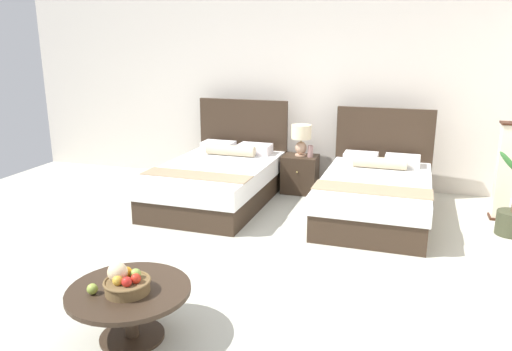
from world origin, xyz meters
TOP-DOWN VIEW (x-y plane):
  - ground_plane at (0.00, 0.00)m, footprint 9.61×9.61m
  - wall_back at (0.00, 3.00)m, footprint 9.61×0.12m
  - bed_near_window at (-1.04, 1.65)m, footprint 1.43×2.22m
  - bed_near_corner at (1.05, 1.65)m, footprint 1.36×2.10m
  - nightstand at (-0.07, 2.41)m, footprint 0.50×0.43m
  - table_lamp at (-0.07, 2.43)m, footprint 0.29×0.29m
  - vase at (0.08, 2.37)m, footprint 0.08×0.08m
  - coffee_table at (-0.50, -1.55)m, footprint 0.89×0.89m
  - fruit_bowl at (-0.49, -1.60)m, footprint 0.34×0.34m
  - loose_apple at (-0.70, -1.69)m, footprint 0.08×0.08m
  - floor_lamp_corner at (2.53, 2.03)m, footprint 0.22×0.22m

SIDE VIEW (x-z plane):
  - ground_plane at x=0.00m, z-range -0.02..0.00m
  - nightstand at x=-0.07m, z-range 0.00..0.54m
  - bed_near_corner at x=1.05m, z-range -0.32..0.93m
  - coffee_table at x=-0.50m, z-range 0.11..0.51m
  - bed_near_window at x=-1.04m, z-range -0.33..0.96m
  - loose_apple at x=-0.70m, z-range 0.40..0.48m
  - fruit_bowl at x=-0.49m, z-range 0.37..0.59m
  - floor_lamp_corner at x=2.53m, z-range 0.00..1.21m
  - vase at x=0.08m, z-range 0.54..0.71m
  - table_lamp at x=-0.07m, z-range 0.61..1.05m
  - wall_back at x=0.00m, z-range 0.00..2.84m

